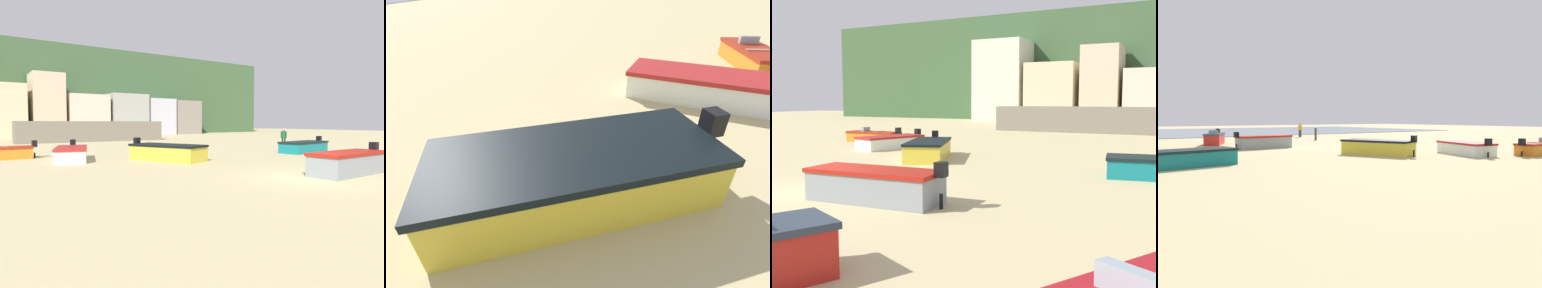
# 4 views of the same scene
# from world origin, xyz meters

# --- Properties ---
(ground_plane) EXTENTS (160.00, 160.00, 0.00)m
(ground_plane) POSITION_xyz_m (0.00, 0.00, 0.00)
(ground_plane) COLOR tan
(tidal_water) EXTENTS (80.00, 36.00, 0.06)m
(tidal_water) POSITION_xyz_m (0.00, -36.00, 0.03)
(tidal_water) COLOR gray
(tidal_water) RESTS_ON ground
(boat_teal_0) EXTENTS (4.39, 2.23, 1.11)m
(boat_teal_0) POSITION_xyz_m (9.07, 7.49, 0.40)
(boat_teal_0) COLOR #12727A
(boat_teal_0) RESTS_ON ground
(boat_grey_2) EXTENTS (4.28, 1.65, 1.26)m
(boat_grey_2) POSITION_xyz_m (2.05, -0.28, 0.48)
(boat_grey_2) COLOR gray
(boat_grey_2) RESTS_ON ground
(boat_yellow_3) EXTENTS (3.30, 4.67, 1.23)m
(boat_yellow_3) POSITION_xyz_m (-1.55, 8.34, 0.46)
(boat_yellow_3) COLOR gold
(boat_yellow_3) RESTS_ON ground
(boat_red_4) EXTENTS (2.81, 4.30, 1.27)m
(boat_red_4) POSITION_xyz_m (3.70, -6.55, 0.49)
(boat_red_4) COLOR #B1221B
(boat_red_4) RESTS_ON ground
(boat_orange_5) EXTENTS (4.12, 1.31, 1.05)m
(boat_orange_5) POSITION_xyz_m (-9.50, 14.04, 0.38)
(boat_orange_5) COLOR orange
(boat_orange_5) RESTS_ON ground
(boat_white_6) EXTENTS (2.70, 4.30, 1.08)m
(boat_white_6) POSITION_xyz_m (-6.01, 11.28, 0.39)
(boat_white_6) COLOR white
(boat_white_6) RESTS_ON ground
(mooring_post_near_water) EXTENTS (0.22, 0.22, 1.22)m
(mooring_post_near_water) POSITION_xyz_m (-6.19, -6.66, 0.61)
(mooring_post_near_water) COLOR #3F3C2D
(mooring_post_near_water) RESTS_ON ground
(beach_walker_distant) EXTENTS (0.45, 0.52, 1.62)m
(beach_walker_distant) POSITION_xyz_m (-7.93, -13.02, 0.95)
(beach_walker_distant) COLOR #202724
(beach_walker_distant) RESTS_ON ground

